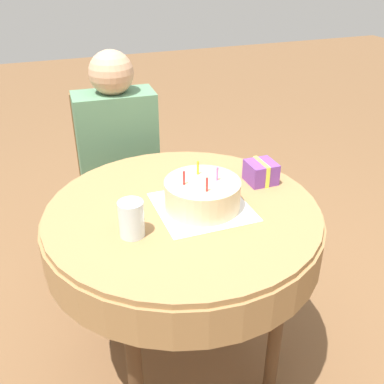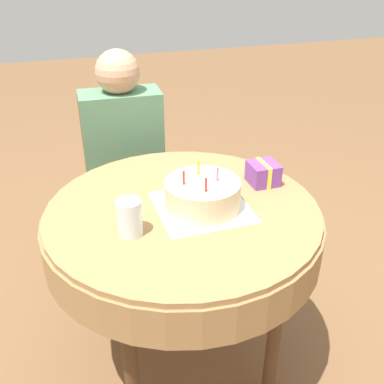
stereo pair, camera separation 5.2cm
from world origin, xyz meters
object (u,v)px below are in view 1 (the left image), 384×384
Objects in this scene: drinking_glass at (131,219)px; birthday_cake at (202,194)px; person at (118,151)px; gift_box at (261,172)px; chair at (119,180)px.

birthday_cake is at bearing 16.90° from drinking_glass.
birthday_cake is (0.14, -0.74, 0.13)m from person.
birthday_cake is 0.29m from gift_box.
person reaches higher than chair.
person reaches higher than drinking_glass.
chair reaches higher than birthday_cake.
person is 9.85× the size of drinking_glass.
person reaches higher than gift_box.
person is at bearing 122.79° from gift_box.
chair is at bearing 81.80° from drinking_glass.
person is at bearing -90.00° from chair.
chair is 0.91m from gift_box.
person is 0.77m from birthday_cake.
birthday_cake is 0.28m from drinking_glass.
birthday_cake reaches higher than drinking_glass.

